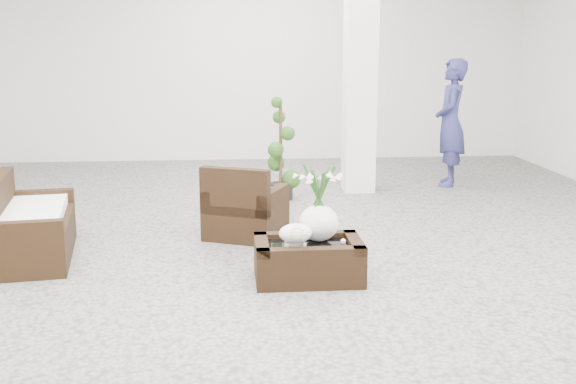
{
  "coord_description": "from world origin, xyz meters",
  "views": [
    {
      "loc": [
        -0.54,
        -6.44,
        1.99
      ],
      "look_at": [
        0.0,
        -0.1,
        0.62
      ],
      "focal_mm": 43.83,
      "sensor_mm": 36.0,
      "label": 1
    }
  ],
  "objects": [
    {
      "name": "sheep_figurine",
      "position": [
        -0.01,
        -0.88,
        0.42
      ],
      "size": [
        0.28,
        0.23,
        0.21
      ],
      "primitive_type": "ellipsoid",
      "color": "white",
      "rests_on": "coffee_table"
    },
    {
      "name": "ground",
      "position": [
        0.0,
        0.0,
        0.0
      ],
      "size": [
        11.0,
        11.0,
        0.0
      ],
      "primitive_type": "plane",
      "color": "gray",
      "rests_on": "ground"
    },
    {
      "name": "coffee_table",
      "position": [
        0.11,
        -0.78,
        0.16
      ],
      "size": [
        0.9,
        0.6,
        0.31
      ],
      "primitive_type": "cube",
      "color": "black",
      "rests_on": "ground"
    },
    {
      "name": "column",
      "position": [
        1.2,
        2.8,
        1.75
      ],
      "size": [
        0.4,
        0.4,
        3.5
      ],
      "primitive_type": "cube",
      "color": "white",
      "rests_on": "ground"
    },
    {
      "name": "topiary",
      "position": [
        0.12,
        2.35,
        0.64
      ],
      "size": [
        0.34,
        0.34,
        1.29
      ],
      "primitive_type": null,
      "color": "#234616",
      "rests_on": "ground"
    },
    {
      "name": "planter_narcissus",
      "position": [
        0.21,
        -0.68,
        0.71
      ],
      "size": [
        0.44,
        0.44,
        0.8
      ],
      "primitive_type": null,
      "color": "white",
      "rests_on": "coffee_table"
    },
    {
      "name": "loveseat",
      "position": [
        -2.38,
        0.06,
        0.38
      ],
      "size": [
        0.88,
        1.5,
        0.76
      ],
      "primitive_type": "cube",
      "rotation": [
        0.0,
        0.0,
        1.72
      ],
      "color": "black",
      "rests_on": "ground"
    },
    {
      "name": "shopper",
      "position": [
        2.53,
        3.05,
        0.88
      ],
      "size": [
        0.58,
        0.73,
        1.76
      ],
      "primitive_type": "imported",
      "rotation": [
        0.0,
        0.0,
        -1.86
      ],
      "color": "navy",
      "rests_on": "ground"
    },
    {
      "name": "armchair",
      "position": [
        -0.37,
        0.64,
        0.38
      ],
      "size": [
        0.93,
        0.92,
        0.77
      ],
      "primitive_type": "cube",
      "rotation": [
        0.0,
        0.0,
        2.73
      ],
      "color": "black",
      "rests_on": "ground"
    },
    {
      "name": "tealight",
      "position": [
        0.41,
        -0.76,
        0.33
      ],
      "size": [
        0.04,
        0.04,
        0.03
      ],
      "primitive_type": "cylinder",
      "color": "white",
      "rests_on": "coffee_table"
    }
  ]
}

